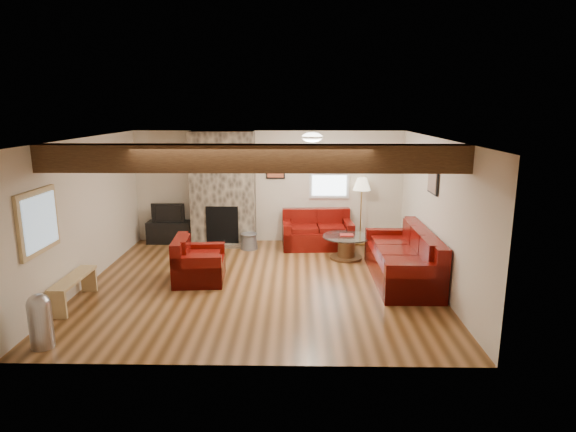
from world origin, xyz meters
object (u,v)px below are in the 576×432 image
armchair_red (199,259)px  floor_lamp (362,188)px  tv_cabinet (170,232)px  television (169,212)px  sofa_three (402,256)px  loveseat (317,229)px  coffee_table (346,247)px

armchair_red → floor_lamp: 4.05m
tv_cabinet → television: 0.46m
armchair_red → floor_lamp: size_ratio=0.64×
sofa_three → armchair_red: (-3.57, -0.10, -0.06)m
floor_lamp → armchair_red: bearing=-142.6°
sofa_three → loveseat: bearing=-145.2°
loveseat → armchair_red: bearing=-139.0°
floor_lamp → loveseat: bearing=-163.9°
sofa_three → coffee_table: sofa_three is taller
television → loveseat: bearing=-5.2°
armchair_red → loveseat: bearing=-50.2°
sofa_three → tv_cabinet: size_ratio=2.36×
loveseat → coffee_table: (0.55, -0.80, -0.16)m
loveseat → television: bearing=171.4°
television → tv_cabinet: bearing=0.0°
armchair_red → coffee_table: size_ratio=1.00×
television → floor_lamp: 4.33m
coffee_table → armchair_red: bearing=-154.1°
tv_cabinet → coffee_table: bearing=-15.9°
sofa_three → tv_cabinet: (-4.72, 2.32, -0.20)m
television → floor_lamp: bearing=-0.3°
loveseat → tv_cabinet: size_ratio=1.52×
armchair_red → sofa_three: bearing=-93.1°
loveseat → coffee_table: loveseat is taller
loveseat → floor_lamp: bearing=12.7°
armchair_red → floor_lamp: (3.14, 2.40, 0.89)m
sofa_three → tv_cabinet: sofa_three is taller
loveseat → coffee_table: size_ratio=1.56×
armchair_red → coffee_table: (2.72, 1.32, -0.15)m
tv_cabinet → floor_lamp: bearing=-0.3°
loveseat → floor_lamp: size_ratio=1.01×
sofa_three → tv_cabinet: 5.26m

